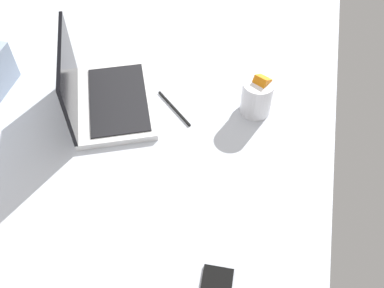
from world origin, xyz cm
name	(u,v)px	position (x,y,z in cm)	size (l,w,h in cm)	color
bed_mattress	(112,110)	(0.00, 0.00, 9.00)	(180.00, 140.00, 18.00)	#B7BCC6
laptop	(102,95)	(-6.63, -1.29, 22.41)	(39.43, 34.23, 23.00)	silver
snack_cup	(257,97)	(2.07, -46.09, 23.74)	(9.65, 9.21, 13.17)	silver
charger_cable	(174,108)	(-3.06, -22.38, 18.30)	(17.00, 0.60, 0.60)	black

